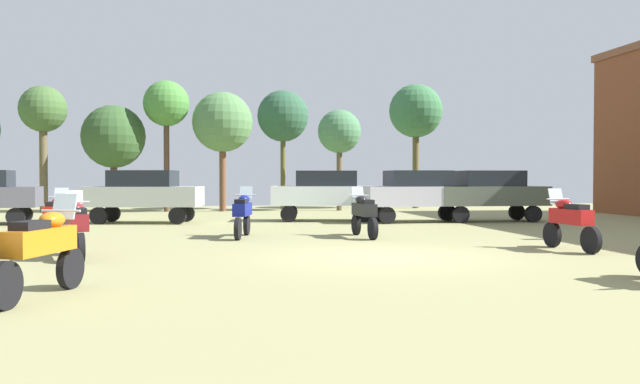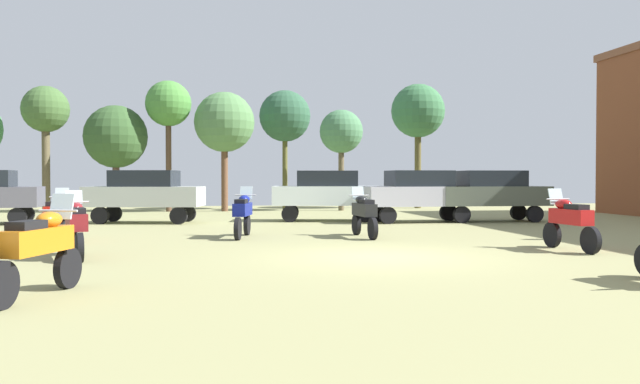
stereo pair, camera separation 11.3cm
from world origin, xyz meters
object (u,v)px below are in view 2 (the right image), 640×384
at_px(tree_3, 418,112).
at_px(tree_4, 285,117).
at_px(motorcycle_7, 570,220).
at_px(car_5, 419,192).
at_px(tree_6, 168,105).
at_px(tree_8, 116,137).
at_px(motorcycle_5, 57,215).
at_px(motorcycle_4, 76,225).
at_px(motorcycle_2, 38,247).
at_px(car_4, 327,192).
at_px(tree_9, 341,133).
at_px(car_3, 145,192).
at_px(tree_7, 224,123).
at_px(tree_5, 45,112).
at_px(car_1, 491,192).
at_px(motorcycle_8, 243,212).

height_order(tree_3, tree_4, tree_3).
bearing_deg(motorcycle_7, car_5, 88.37).
relative_size(motorcycle_7, tree_6, 0.32).
height_order(car_5, tree_8, tree_8).
xyz_separation_m(motorcycle_5, tree_8, (-0.86, 15.60, 3.07)).
bearing_deg(motorcycle_4, car_5, 24.99).
bearing_deg(tree_3, motorcycle_2, -118.45).
relative_size(motorcycle_2, car_4, 0.49).
relative_size(tree_3, tree_9, 1.33).
relative_size(car_3, tree_7, 0.74).
relative_size(car_5, tree_8, 0.80).
distance_m(motorcycle_4, tree_5, 20.19).
bearing_deg(tree_9, tree_4, 144.88).
bearing_deg(motorcycle_2, car_4, 83.45).
relative_size(motorcycle_4, tree_4, 0.31).
xyz_separation_m(motorcycle_4, tree_8, (-2.16, 19.38, 3.08)).
bearing_deg(tree_5, tree_4, 7.75).
height_order(tree_4, tree_8, tree_4).
relative_size(motorcycle_7, tree_7, 0.34).
height_order(tree_4, tree_5, tree_4).
relative_size(motorcycle_4, car_4, 0.45).
distance_m(tree_5, tree_9, 14.82).
bearing_deg(car_4, tree_8, 55.90).
distance_m(tree_3, tree_8, 16.44).
xyz_separation_m(tree_5, tree_7, (8.73, -0.16, -0.42)).
xyz_separation_m(car_3, tree_9, (9.13, 7.94, 2.92)).
distance_m(car_1, car_3, 13.43).
relative_size(motorcycle_7, car_4, 0.46).
bearing_deg(tree_4, car_4, -86.03).
height_order(car_5, tree_7, tree_7).
bearing_deg(motorcycle_8, motorcycle_4, -119.41).
relative_size(car_3, car_5, 1.05).
height_order(motorcycle_2, tree_9, tree_9).
bearing_deg(motorcycle_8, motorcycle_7, -18.99).
relative_size(tree_3, tree_8, 1.30).
distance_m(motorcycle_8, car_4, 7.51).
relative_size(motorcycle_5, car_4, 0.47).
height_order(car_1, tree_6, tree_6).
xyz_separation_m(motorcycle_4, motorcycle_7, (11.22, -0.31, 0.01)).
distance_m(motorcycle_5, tree_7, 16.19).
xyz_separation_m(motorcycle_7, tree_3, (2.92, 20.92, 4.73)).
xyz_separation_m(motorcycle_5, motorcycle_7, (12.53, -4.08, 0.00)).
distance_m(car_3, tree_7, 9.28).
bearing_deg(motorcycle_8, tree_9, 80.53).
bearing_deg(tree_7, car_4, -63.65).
relative_size(car_1, tree_6, 0.65).
distance_m(car_4, tree_6, 11.45).
height_order(car_1, tree_5, tree_5).
relative_size(car_3, tree_3, 0.65).
height_order(motorcycle_2, car_4, car_4).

